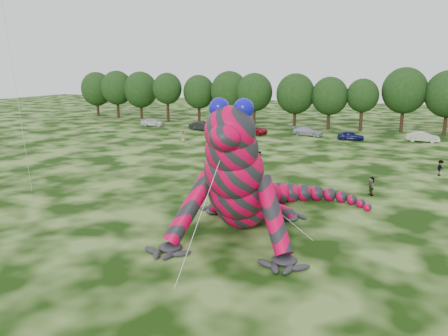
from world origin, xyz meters
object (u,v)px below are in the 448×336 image
tree_2 (141,95)px  car_1 (202,126)px  tree_1 (117,94)px  car_2 (252,130)px  inflatable_gecko (247,160)px  spectator_0 (234,166)px  tree_3 (168,97)px  tree_9 (362,105)px  tree_5 (229,97)px  tree_10 (404,100)px  car_0 (153,122)px  tree_11 (447,103)px  spectator_1 (260,159)px  tree_8 (329,103)px  car_3 (308,131)px  tree_6 (254,100)px  spectator_2 (440,168)px  tree_4 (199,98)px  tree_0 (97,94)px  flying_kite (3,4)px  spectator_5 (371,186)px  tree_7 (295,101)px  spectator_4 (183,137)px  car_4 (351,136)px

tree_2 → car_1: tree_2 is taller
tree_1 → car_2: 35.78m
inflatable_gecko → spectator_0: inflatable_gecko is taller
tree_3 → tree_9: bearing=0.4°
tree_3 → tree_5: tree_5 is taller
tree_10 → car_0: bearing=-167.4°
tree_11 → inflatable_gecko: bearing=-106.8°
spectator_1 → tree_8: bearing=-19.3°
tree_10 → car_3: bearing=-144.1°
tree_2 → car_3: 38.56m
tree_6 → tree_11: (31.34, 1.51, 0.29)m
tree_3 → spectator_2: (47.30, -29.09, -3.93)m
tree_4 → tree_5: size_ratio=0.92×
tree_0 → tree_6: size_ratio=1.00×
spectator_1 → tree_11: bearing=-47.1°
flying_kite → spectator_2: flying_kite is taller
tree_1 → tree_9: 49.43m
car_3 → spectator_5: 32.78m
tree_6 → tree_7: 7.48m
tree_3 → tree_7: (25.64, -0.26, 0.02)m
tree_3 → tree_7: 25.64m
flying_kite → spectator_4: (-3.61, 31.84, -13.75)m
spectator_1 → tree_5: bearing=11.4°
inflatable_gecko → spectator_1: bearing=97.9°
tree_3 → tree_7: size_ratio=1.00×
tree_5 → car_4: tree_5 is taller
spectator_2 → spectator_0: 20.28m
car_1 → tree_1: bearing=68.1°
flying_kite → spectator_0: (10.09, 16.75, -13.75)m
tree_1 → car_4: bearing=-12.8°
tree_6 → tree_11: tree_11 is taller
tree_2 → tree_3: (7.30, -1.69, -0.10)m
tree_0 → tree_11: tree_11 is taller
tree_11 → flying_kite: bearing=-120.0°
tree_7 → spectator_2: 36.27m
inflatable_gecko → tree_11: (15.17, 50.24, 0.63)m
tree_1 → tree_10: 55.76m
tree_9 → car_4: tree_9 is taller
tree_7 → tree_9: tree_7 is taller
tree_7 → car_4: 15.23m
tree_1 → flying_kite: bearing=-60.2°
car_0 → inflatable_gecko: bearing=-151.4°
tree_6 → tree_10: 25.03m
car_0 → spectator_0: 39.21m
tree_10 → tree_5: bearing=-179.7°
tree_3 → car_1: (12.04, -9.40, -3.98)m
tree_2 → spectator_2: (54.60, -30.78, -4.03)m
tree_7 → spectator_0: size_ratio=6.06×
tree_1 → spectator_0: bearing=-42.3°
spectator_5 → car_0: bearing=-151.4°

